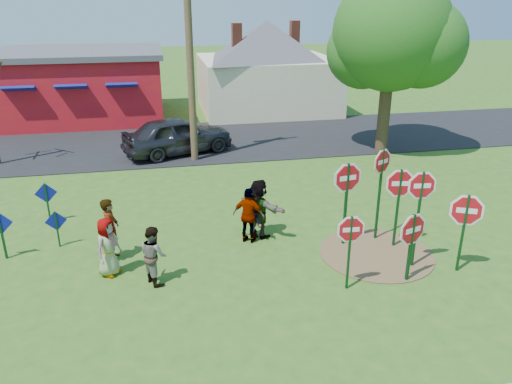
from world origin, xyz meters
TOP-DOWN VIEW (x-y plane):
  - ground at (0.00, 0.00)m, footprint 120.00×120.00m
  - road at (0.00, 11.50)m, footprint 120.00×7.50m
  - dirt_patch at (4.50, -1.00)m, footprint 3.20×3.20m
  - red_building at (-5.50, 17.99)m, footprint 9.40×7.69m
  - cream_house at (5.50, 18.00)m, footprint 9.40×9.40m
  - stop_sign_a at (3.03, -2.50)m, footprint 0.93×0.07m
  - stop_sign_b at (4.85, -0.11)m, footprint 0.87×0.48m
  - stop_sign_c at (5.15, -1.82)m, footprint 1.01×0.13m
  - stop_sign_d at (5.18, -0.65)m, footprint 1.10×0.19m
  - stop_sign_e at (4.67, -2.46)m, footprint 1.08×0.37m
  - stop_sign_f at (6.24, -2.25)m, footprint 1.06×0.49m
  - stop_sign_g at (3.78, -0.24)m, footprint 1.15×0.20m
  - blue_diamond_b at (-5.72, 0.81)m, footprint 0.68×0.06m
  - blue_diamond_c at (-4.38, 1.25)m, footprint 0.60×0.16m
  - blue_diamond_d at (-4.94, 3.06)m, footprint 0.68×0.11m
  - person_a at (-2.81, -0.63)m, footprint 0.87×0.93m
  - person_b at (-2.77, 0.19)m, footprint 0.46×0.68m
  - person_c at (-1.66, -1.23)m, footprint 0.86×0.93m
  - person_d at (1.34, 0.80)m, footprint 0.66×1.06m
  - person_e at (1.10, 0.47)m, footprint 1.06×0.85m
  - person_f at (1.47, 0.80)m, footprint 1.44×1.67m
  - suv at (-0.47, 9.66)m, footprint 5.33×3.53m
  - utility_pole at (0.18, 8.56)m, footprint 2.36×0.51m
  - leafy_tree at (8.90, 8.13)m, footprint 5.54×5.06m

SIDE VIEW (x-z plane):
  - ground at x=0.00m, z-range 0.00..0.00m
  - dirt_patch at x=4.50m, z-range 0.00..0.03m
  - road at x=0.00m, z-range 0.00..0.04m
  - blue_diamond_c at x=-4.38m, z-range 0.13..1.25m
  - person_c at x=-1.66m, z-range 0.00..1.54m
  - person_d at x=1.34m, z-range 0.00..1.58m
  - person_a at x=-2.81m, z-range 0.00..1.60m
  - blue_diamond_d at x=-4.94m, z-range 0.16..1.51m
  - person_e at x=1.10m, z-range 0.00..1.68m
  - blue_diamond_b at x=-5.72m, z-range 0.17..1.59m
  - suv at x=-0.47m, z-range 0.04..1.73m
  - person_b at x=-2.77m, z-range 0.00..1.80m
  - person_f at x=1.47m, z-range 0.00..1.81m
  - stop_sign_e at x=4.67m, z-range 0.32..2.33m
  - stop_sign_a at x=3.03m, z-range 0.40..2.50m
  - stop_sign_f at x=6.24m, z-range 0.45..2.77m
  - stop_sign_d at x=5.18m, z-range 0.53..3.04m
  - stop_sign_g at x=3.78m, z-range 0.51..3.17m
  - red_building at x=-5.50m, z-range 0.02..3.92m
  - stop_sign_c at x=5.15m, z-range 0.59..3.43m
  - stop_sign_b at x=4.85m, z-range 0.68..3.61m
  - cream_house at x=5.50m, z-range -0.33..6.17m
  - leafy_tree at x=8.90m, z-range 1.13..9.01m
  - utility_pole at x=0.18m, z-range 0.25..9.96m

